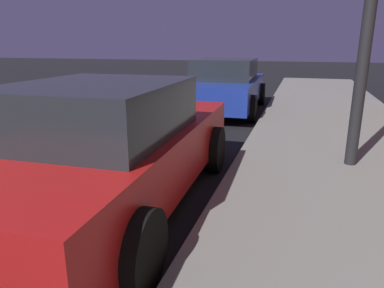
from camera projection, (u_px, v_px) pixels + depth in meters
car_red at (109, 146)px, 3.94m from camera, size 2.17×4.44×1.43m
car_blue at (225, 86)px, 9.72m from camera, size 2.09×4.38×1.43m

